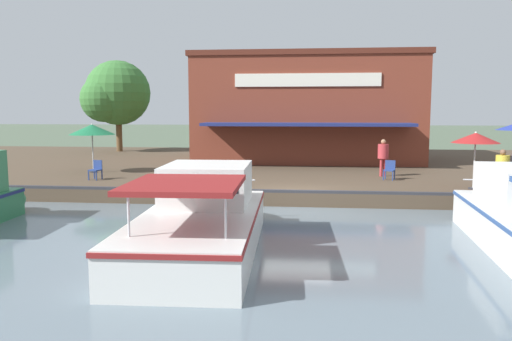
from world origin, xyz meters
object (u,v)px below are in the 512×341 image
object	(u,v)px
patio_umbrella_mid_patio_right	(476,138)
cafe_chair_far_corner_seat	(96,169)
patio_umbrella_back_row	(92,130)
tree_behind_restaurant	(220,89)
tree_downstream_bank	(114,95)
motorboat_nearest_quay	(205,216)
cafe_chair_mid_patio	(390,169)
waterfront_restaurant	(307,108)
person_mid_patio	(502,166)
person_at_quay_edge	(383,153)

from	to	relation	value
patio_umbrella_mid_patio_right	cafe_chair_far_corner_seat	size ratio (longest dim) A/B	2.62
patio_umbrella_back_row	tree_behind_restaurant	xyz separation A→B (m)	(-11.36, 4.35, 2.44)
patio_umbrella_mid_patio_right	tree_downstream_bank	xyz separation A→B (m)	(-15.96, -20.62, 2.22)
patio_umbrella_mid_patio_right	motorboat_nearest_quay	world-z (taller)	patio_umbrella_mid_patio_right
patio_umbrella_back_row	cafe_chair_mid_patio	xyz separation A→B (m)	(1.21, 14.08, -1.63)
patio_umbrella_back_row	motorboat_nearest_quay	size ratio (longest dim) A/B	0.29
waterfront_restaurant	person_mid_patio	world-z (taller)	waterfront_restaurant
cafe_chair_far_corner_seat	motorboat_nearest_quay	xyz separation A→B (m)	(8.12, 6.58, -0.26)
cafe_chair_mid_patio	tree_downstream_bank	xyz separation A→B (m)	(-13.58, -17.82, 3.72)
person_mid_patio	tree_downstream_bank	size ratio (longest dim) A/B	0.24
patio_umbrella_mid_patio_right	person_at_quay_edge	world-z (taller)	patio_umbrella_mid_patio_right
patio_umbrella_back_row	motorboat_nearest_quay	xyz separation A→B (m)	(10.59, 7.81, -1.88)
person_at_quay_edge	person_mid_patio	bearing A→B (deg)	38.42
patio_umbrella_mid_patio_right	cafe_chair_far_corner_seat	xyz separation A→B (m)	(-1.11, -15.65, -1.50)
waterfront_restaurant	tree_downstream_bank	world-z (taller)	tree_downstream_bank
cafe_chair_far_corner_seat	person_at_quay_edge	distance (m)	12.96
cafe_chair_far_corner_seat	person_mid_patio	size ratio (longest dim) A/B	0.52
person_at_quay_edge	tree_downstream_bank	world-z (taller)	tree_downstream_bank
motorboat_nearest_quay	tree_downstream_bank	world-z (taller)	tree_downstream_bank
tree_behind_restaurant	cafe_chair_mid_patio	bearing A→B (deg)	37.75
motorboat_nearest_quay	tree_behind_restaurant	distance (m)	22.64
motorboat_nearest_quay	tree_downstream_bank	size ratio (longest dim) A/B	1.25
motorboat_nearest_quay	tree_behind_restaurant	world-z (taller)	tree_behind_restaurant
tree_downstream_bank	person_at_quay_edge	bearing A→B (deg)	54.93
patio_umbrella_mid_patio_right	tree_behind_restaurant	size ratio (longest dim) A/B	0.35
patio_umbrella_back_row	tree_downstream_bank	distance (m)	13.09
cafe_chair_mid_patio	motorboat_nearest_quay	world-z (taller)	motorboat_nearest_quay
patio_umbrella_back_row	cafe_chair_far_corner_seat	size ratio (longest dim) A/B	2.82
cafe_chair_far_corner_seat	person_mid_patio	distance (m)	16.45
motorboat_nearest_quay	tree_behind_restaurant	size ratio (longest dim) A/B	1.32
cafe_chair_mid_patio	tree_behind_restaurant	distance (m)	16.41
waterfront_restaurant	cafe_chair_mid_patio	size ratio (longest dim) A/B	15.65
patio_umbrella_mid_patio_right	person_at_quay_edge	size ratio (longest dim) A/B	1.30
person_at_quay_edge	motorboat_nearest_quay	distance (m)	12.23
person_mid_patio	tree_downstream_bank	world-z (taller)	tree_downstream_bank
cafe_chair_mid_patio	tree_downstream_bank	distance (m)	22.71
waterfront_restaurant	tree_downstream_bank	size ratio (longest dim) A/B	1.98
cafe_chair_far_corner_seat	tree_behind_restaurant	world-z (taller)	tree_behind_restaurant
patio_umbrella_mid_patio_right	waterfront_restaurant	bearing A→B (deg)	-151.52
person_mid_patio	tree_behind_restaurant	xyz separation A→B (m)	(-15.94, -13.20, 3.53)
patio_umbrella_mid_patio_right	cafe_chair_mid_patio	world-z (taller)	patio_umbrella_mid_patio_right
cafe_chair_mid_patio	cafe_chair_far_corner_seat	distance (m)	12.91
patio_umbrella_mid_patio_right	tree_behind_restaurant	world-z (taller)	tree_behind_restaurant
person_at_quay_edge	tree_downstream_bank	distance (m)	21.84
patio_umbrella_back_row	tree_downstream_bank	world-z (taller)	tree_downstream_bank
waterfront_restaurant	motorboat_nearest_quay	xyz separation A→B (m)	(18.92, -2.60, -2.94)
cafe_chair_mid_patio	person_at_quay_edge	world-z (taller)	person_at_quay_edge
patio_umbrella_back_row	tree_behind_restaurant	size ratio (longest dim) A/B	0.38
patio_umbrella_back_row	cafe_chair_far_corner_seat	distance (m)	3.21
cafe_chair_mid_patio	person_at_quay_edge	xyz separation A→B (m)	(-1.16, -0.13, 0.60)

